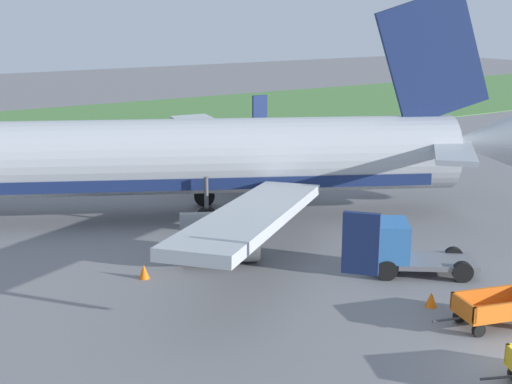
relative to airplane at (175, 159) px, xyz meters
name	(u,v)px	position (x,y,z in m)	size (l,w,h in m)	color
grass_strip	(33,131)	(1.54, 30.21, -3.02)	(220.00, 28.00, 0.06)	#518442
airplane	(175,159)	(0.00, 0.00, 0.00)	(34.91, 28.87, 11.34)	#B2B7BC
baggage_cart_third_in_row	(494,309)	(3.12, -17.00, -2.45)	(3.61, 2.05, 1.07)	orange
service_truck_beside_carts	(398,246)	(3.93, -11.63, -1.95)	(4.64, 4.14, 2.10)	slate
traffic_cone_near_plane	(144,272)	(-4.81, -6.75, -2.77)	(0.43, 0.43, 0.56)	orange
traffic_cone_by_carts	(431,299)	(2.54, -14.77, -2.78)	(0.42, 0.42, 0.56)	orange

